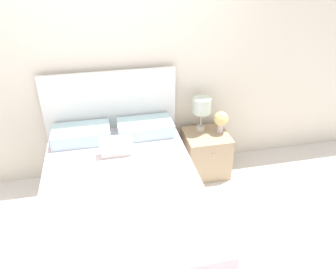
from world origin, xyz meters
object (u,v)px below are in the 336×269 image
at_px(bed, 122,199).
at_px(flower_vase, 221,120).
at_px(nightstand, 206,153).
at_px(table_lamp, 202,107).

distance_m(bed, flower_vase, 1.45).
bearing_deg(nightstand, flower_vase, 6.46).
height_order(bed, nightstand, bed).
relative_size(table_lamp, flower_vase, 1.59).
bearing_deg(flower_vase, nightstand, -173.54).
height_order(bed, table_lamp, bed).
relative_size(bed, nightstand, 3.93).
xyz_separation_m(bed, flower_vase, (1.22, 0.71, 0.35)).
relative_size(nightstand, table_lamp, 1.26).
height_order(bed, flower_vase, bed).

